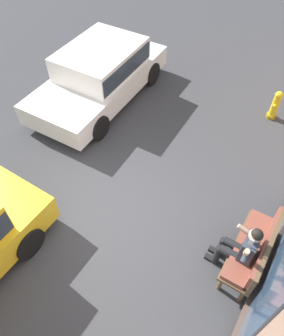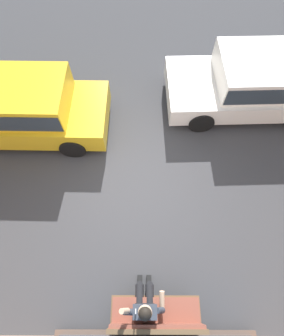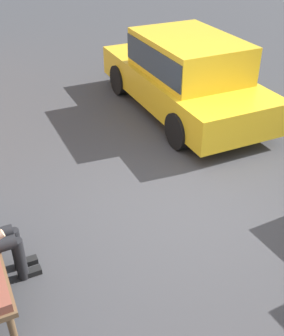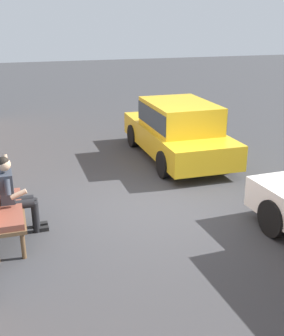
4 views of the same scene
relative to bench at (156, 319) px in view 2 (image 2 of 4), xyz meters
The scene contains 5 objects.
ground_plane 3.00m from the bench, 80.79° to the right, with size 60.00×60.00×0.00m, color #38383A.
bench is the anchor object (origin of this frame).
person_on_phone 0.32m from the bench, 49.26° to the right, with size 0.73×0.74×1.38m.
parked_car_near 5.90m from the bench, 116.48° to the right, with size 4.34×2.09×1.44m.
parked_car_mid 5.40m from the bench, 54.54° to the right, with size 4.21×1.86×1.50m.
Camera 2 is at (-0.23, 2.60, 5.73)m, focal length 28.00 mm.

